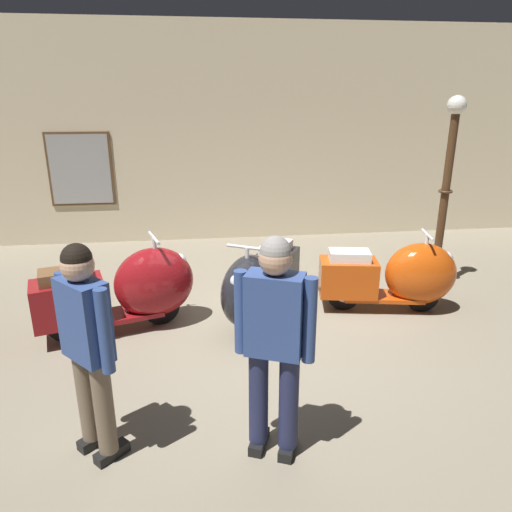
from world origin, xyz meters
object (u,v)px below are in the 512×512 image
scooter_2 (398,276)px  scooter_0 (130,289)px  visitor_0 (87,340)px  visitor_1 (274,335)px  scooter_1 (258,285)px  lamppost (445,197)px

scooter_2 → scooter_0: bearing=-168.3°
visitor_0 → visitor_1: 1.35m
visitor_0 → visitor_1: (1.34, -0.16, 0.03)m
scooter_0 → scooter_2: (3.33, 0.09, -0.03)m
scooter_0 → scooter_1: (1.51, -0.01, -0.02)m
scooter_0 → lamppost: size_ratio=0.71×
lamppost → visitor_0: lamppost is taller
scooter_2 → visitor_0: 4.01m
scooter_1 → scooter_2: scooter_1 is taller
lamppost → visitor_0: (-4.19, -2.84, -0.34)m
lamppost → visitor_0: 5.08m
scooter_2 → visitor_0: visitor_0 is taller
scooter_2 → scooter_1: bearing=-166.6°
scooter_0 → visitor_0: (0.00, -2.09, 0.49)m
lamppost → visitor_1: (-2.85, -3.00, -0.31)m
scooter_0 → scooter_1: size_ratio=1.06×
scooter_1 → visitor_0: visitor_0 is taller
scooter_1 → scooter_2: bearing=122.4°
lamppost → scooter_0: bearing=-169.8°
scooter_1 → visitor_0: size_ratio=1.04×
lamppost → visitor_0: size_ratio=1.55×
scooter_0 → visitor_0: 2.14m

